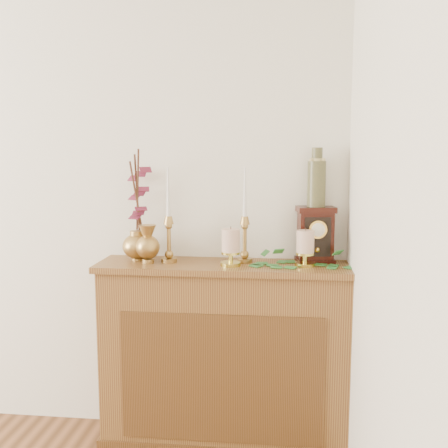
# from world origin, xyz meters

# --- Properties ---
(console_shelf) EXTENTS (1.24, 0.34, 0.93)m
(console_shelf) POSITION_xyz_m (1.40, 2.10, 0.44)
(console_shelf) COLOR brown
(console_shelf) RESTS_ON ground
(candlestick_left) EXTENTS (0.08, 0.08, 0.47)m
(candlestick_left) POSITION_xyz_m (1.13, 2.10, 1.08)
(candlestick_left) COLOR #AE8945
(candlestick_left) RESTS_ON console_shelf
(candlestick_center) EXTENTS (0.08, 0.08, 0.46)m
(candlestick_center) POSITION_xyz_m (1.50, 2.14, 1.08)
(candlestick_center) COLOR #AE8945
(candlestick_center) RESTS_ON console_shelf
(bud_vase) EXTENTS (0.12, 0.12, 0.19)m
(bud_vase) POSITION_xyz_m (1.03, 2.06, 1.02)
(bud_vase) COLOR #AE8945
(bud_vase) RESTS_ON console_shelf
(ginger_jar) EXTENTS (0.23, 0.24, 0.55)m
(ginger_jar) POSITION_xyz_m (0.96, 2.17, 1.18)
(ginger_jar) COLOR #AE8945
(ginger_jar) RESTS_ON console_shelf
(pillar_candle_left) EXTENTS (0.10, 0.10, 0.19)m
(pillar_candle_left) POSITION_xyz_m (1.44, 2.05, 1.03)
(pillar_candle_left) COLOR gold
(pillar_candle_left) RESTS_ON console_shelf
(pillar_candle_right) EXTENTS (0.09, 0.09, 0.18)m
(pillar_candle_right) POSITION_xyz_m (1.79, 2.08, 1.03)
(pillar_candle_right) COLOR gold
(pillar_candle_right) RESTS_ON console_shelf
(ivy_garland) EXTENTS (0.53, 0.21, 0.09)m
(ivy_garland) POSITION_xyz_m (1.75, 2.09, 0.94)
(ivy_garland) COLOR #2C752D
(ivy_garland) RESTS_ON console_shelf
(mantel_clock) EXTENTS (0.20, 0.15, 0.27)m
(mantel_clock) POSITION_xyz_m (1.84, 2.19, 1.06)
(mantel_clock) COLOR #37110B
(mantel_clock) RESTS_ON console_shelf
(ceramic_vase) EXTENTS (0.09, 0.09, 0.29)m
(ceramic_vase) POSITION_xyz_m (1.84, 2.19, 1.33)
(ceramic_vase) COLOR #193228
(ceramic_vase) RESTS_ON mantel_clock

